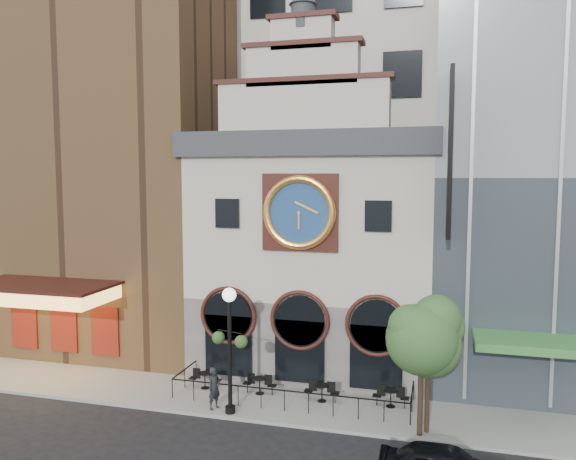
# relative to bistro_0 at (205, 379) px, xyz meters

# --- Properties ---
(ground) EXTENTS (120.00, 120.00, 0.00)m
(ground) POSITION_rel_bistro_0_xyz_m (4.35, -2.69, -0.61)
(ground) COLOR black
(ground) RESTS_ON ground
(sidewalk) EXTENTS (44.00, 5.00, 0.15)m
(sidewalk) POSITION_rel_bistro_0_xyz_m (4.35, -0.19, -0.54)
(sidewalk) COLOR gray
(sidewalk) RESTS_ON ground
(clock_building) EXTENTS (12.60, 8.78, 18.65)m
(clock_building) POSITION_rel_bistro_0_xyz_m (4.35, 5.13, 6.07)
(clock_building) COLOR #605E5B
(clock_building) RESTS_ON ground
(theater_building) EXTENTS (14.00, 15.60, 25.00)m
(theater_building) POSITION_rel_bistro_0_xyz_m (-8.65, 7.27, 11.99)
(theater_building) COLOR brown
(theater_building) RESTS_ON ground
(office_tower) EXTENTS (20.00, 16.00, 40.00)m
(office_tower) POSITION_rel_bistro_0_xyz_m (4.35, 17.31, 19.39)
(office_tower) COLOR beige
(office_tower) RESTS_ON ground
(cafe_railing) EXTENTS (10.60, 2.60, 0.90)m
(cafe_railing) POSITION_rel_bistro_0_xyz_m (4.35, -0.19, -0.01)
(cafe_railing) COLOR black
(cafe_railing) RESTS_ON sidewalk
(bistro_0) EXTENTS (1.58, 0.68, 0.90)m
(bistro_0) POSITION_rel_bistro_0_xyz_m (0.00, 0.00, 0.00)
(bistro_0) COLOR black
(bistro_0) RESTS_ON sidewalk
(bistro_1) EXTENTS (1.58, 0.68, 0.90)m
(bistro_1) POSITION_rel_bistro_0_xyz_m (2.73, 0.04, 0.00)
(bistro_1) COLOR black
(bistro_1) RESTS_ON sidewalk
(bistro_2) EXTENTS (1.58, 0.68, 0.90)m
(bistro_2) POSITION_rel_bistro_0_xyz_m (5.69, -0.08, 0.00)
(bistro_2) COLOR black
(bistro_2) RESTS_ON sidewalk
(bistro_3) EXTENTS (1.58, 0.68, 0.90)m
(bistro_3) POSITION_rel_bistro_0_xyz_m (8.72, 0.13, 0.00)
(bistro_3) COLOR black
(bistro_3) RESTS_ON sidewalk
(pedestrian) EXTENTS (0.68, 0.79, 1.83)m
(pedestrian) POSITION_rel_bistro_0_xyz_m (1.35, -2.07, 0.45)
(pedestrian) COLOR black
(pedestrian) RESTS_ON sidewalk
(lamppost) EXTENTS (1.69, 0.86, 5.42)m
(lamppost) POSITION_rel_bistro_0_xyz_m (2.16, -2.29, 2.89)
(lamppost) COLOR black
(lamppost) RESTS_ON sidewalk
(tree_left) EXTENTS (2.64, 2.54, 5.09)m
(tree_left) POSITION_rel_bistro_0_xyz_m (10.34, -1.90, 3.27)
(tree_left) COLOR #382619
(tree_left) RESTS_ON sidewalk
(tree_right) EXTENTS (2.87, 2.76, 5.52)m
(tree_right) POSITION_rel_bistro_0_xyz_m (10.09, -2.26, 3.59)
(tree_right) COLOR #382619
(tree_right) RESTS_ON sidewalk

